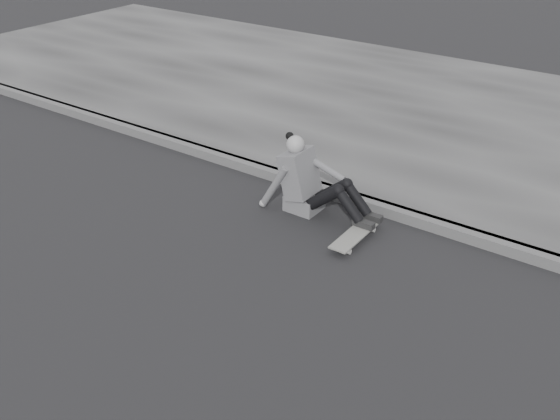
# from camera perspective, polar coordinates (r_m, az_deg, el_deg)

# --- Properties ---
(curb) EXTENTS (24.00, 0.16, 0.12)m
(curb) POSITION_cam_1_polar(r_m,az_deg,el_deg) (6.63, 22.07, -3.84)
(curb) COLOR #515151
(curb) RESTS_ON ground
(skateboard) EXTENTS (0.20, 0.78, 0.09)m
(skateboard) POSITION_cam_1_polar(r_m,az_deg,el_deg) (6.49, 6.93, -2.24)
(skateboard) COLOR #A5A6A0
(skateboard) RESTS_ON ground
(seated_woman) EXTENTS (1.38, 0.46, 0.88)m
(seated_woman) POSITION_cam_1_polar(r_m,az_deg,el_deg) (6.86, 2.72, 2.55)
(seated_woman) COLOR #5B5B5E
(seated_woman) RESTS_ON ground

